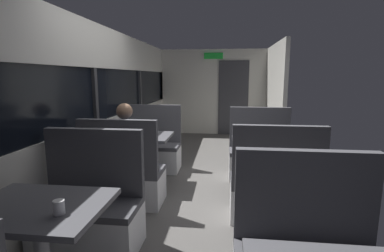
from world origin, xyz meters
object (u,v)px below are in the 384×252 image
at_px(dining_table_near_window, 39,219).
at_px(bench_mid_window_facing_entry, 152,150).
at_px(coffee_cup_primary, 59,207).
at_px(bench_near_window_facing_entry, 89,214).
at_px(bench_rear_aisle_facing_entry, 260,157).
at_px(coffee_cup_secondary, 133,131).
at_px(bench_mid_window_facing_end, 124,179).
at_px(bench_rear_aisle_facing_end, 274,191).
at_px(seated_passenger, 125,161).
at_px(dining_table_rear_aisle, 266,149).
at_px(dining_table_mid_window, 140,142).

height_order(dining_table_near_window, bench_mid_window_facing_entry, bench_mid_window_facing_entry).
bearing_deg(coffee_cup_primary, bench_near_window_facing_entry, 105.34).
height_order(bench_rear_aisle_facing_entry, coffee_cup_primary, bench_rear_aisle_facing_entry).
xyz_separation_m(bench_rear_aisle_facing_entry, coffee_cup_secondary, (-1.90, -0.43, 0.46)).
height_order(bench_mid_window_facing_end, bench_rear_aisle_facing_end, same).
xyz_separation_m(bench_near_window_facing_entry, bench_rear_aisle_facing_entry, (1.79, 2.13, 0.00)).
height_order(bench_near_window_facing_entry, coffee_cup_secondary, bench_near_window_facing_entry).
height_order(bench_mid_window_facing_end, seated_passenger, seated_passenger).
bearing_deg(dining_table_rear_aisle, bench_rear_aisle_facing_entry, 90.00).
bearing_deg(coffee_cup_primary, bench_rear_aisle_facing_entry, 61.89).
height_order(dining_table_mid_window, bench_mid_window_facing_entry, bench_mid_window_facing_entry).
bearing_deg(coffee_cup_secondary, bench_near_window_facing_entry, -86.23).
relative_size(bench_mid_window_facing_end, coffee_cup_primary, 12.22).
bearing_deg(bench_rear_aisle_facing_end, coffee_cup_secondary, 153.03).
bearing_deg(bench_mid_window_facing_entry, coffee_cup_primary, -85.97).
bearing_deg(bench_rear_aisle_facing_entry, bench_mid_window_facing_end, -146.19).
xyz_separation_m(bench_near_window_facing_entry, coffee_cup_secondary, (-0.11, 1.70, 0.46)).
bearing_deg(coffee_cup_primary, bench_mid_window_facing_end, 97.25).
relative_size(bench_near_window_facing_entry, coffee_cup_primary, 12.22).
bearing_deg(coffee_cup_primary, bench_mid_window_facing_entry, 94.03).
bearing_deg(coffee_cup_secondary, bench_rear_aisle_facing_end, -26.97).
distance_m(bench_rear_aisle_facing_end, seated_passenger, 1.82).
xyz_separation_m(bench_near_window_facing_entry, bench_mid_window_facing_entry, (0.00, 2.33, 0.00)).
relative_size(dining_table_near_window, bench_rear_aisle_facing_end, 0.82).
relative_size(seated_passenger, coffee_cup_primary, 14.00).
distance_m(bench_mid_window_facing_entry, coffee_cup_secondary, 0.79).
xyz_separation_m(dining_table_near_window, coffee_cup_primary, (0.22, -0.11, 0.15)).
xyz_separation_m(bench_mid_window_facing_end, dining_table_rear_aisle, (1.79, 0.50, 0.31)).
relative_size(bench_mid_window_facing_end, bench_rear_aisle_facing_end, 1.00).
xyz_separation_m(bench_mid_window_facing_entry, dining_table_rear_aisle, (1.79, -0.90, 0.31)).
height_order(dining_table_mid_window, bench_rear_aisle_facing_end, bench_rear_aisle_facing_end).
height_order(dining_table_near_window, bench_rear_aisle_facing_entry, bench_rear_aisle_facing_entry).
distance_m(dining_table_mid_window, bench_mid_window_facing_entry, 0.77).
bearing_deg(bench_mid_window_facing_end, bench_rear_aisle_facing_entry, 33.81).
distance_m(dining_table_near_window, bench_rear_aisle_facing_end, 2.31).
relative_size(dining_table_near_window, seated_passenger, 0.71).
bearing_deg(bench_near_window_facing_entry, dining_table_mid_window, 90.00).
bearing_deg(dining_table_mid_window, dining_table_rear_aisle, -6.38).
relative_size(dining_table_mid_window, bench_rear_aisle_facing_entry, 0.82).
relative_size(bench_near_window_facing_entry, bench_mid_window_facing_end, 1.00).
distance_m(bench_mid_window_facing_end, dining_table_rear_aisle, 1.88).
bearing_deg(bench_near_window_facing_entry, dining_table_near_window, -90.00).
bearing_deg(dining_table_near_window, coffee_cup_primary, -25.64).
distance_m(dining_table_near_window, seated_passenger, 1.71).
bearing_deg(dining_table_near_window, bench_near_window_facing_entry, 90.00).
bearing_deg(bench_mid_window_facing_entry, bench_mid_window_facing_end, -90.00).
xyz_separation_m(seated_passenger, coffee_cup_primary, (0.22, -1.81, 0.25)).
relative_size(dining_table_mid_window, seated_passenger, 0.71).
height_order(dining_table_mid_window, coffee_cup_secondary, coffee_cup_secondary).
bearing_deg(bench_rear_aisle_facing_entry, seated_passenger, -147.82).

